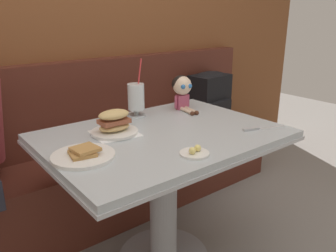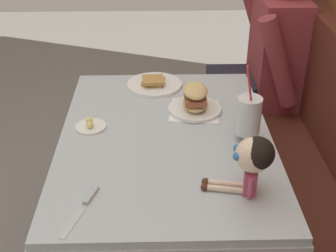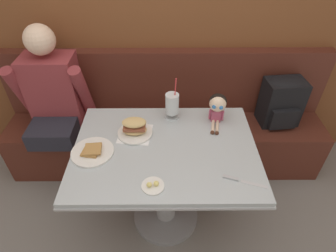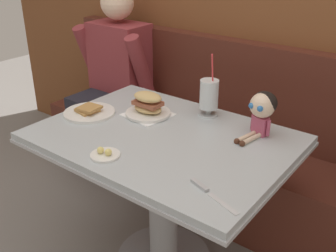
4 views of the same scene
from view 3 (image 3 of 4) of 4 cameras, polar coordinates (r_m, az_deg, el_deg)
name	(u,v)px [view 3 (image 3 of 4)]	position (r m, az deg, el deg)	size (l,w,h in m)	color
ground_plane	(166,239)	(2.18, -0.45, -21.89)	(8.00, 8.00, 0.00)	gray
wood_panel_wall	(165,20)	(2.20, -0.64, 20.77)	(4.40, 0.08, 2.40)	brown
booth_bench	(166,131)	(2.44, -0.51, -1.04)	(2.60, 0.48, 1.00)	#512319
diner_table	(165,169)	(1.83, -0.54, -8.78)	(1.11, 0.81, 0.74)	#B2BCC1
toast_plate	(92,152)	(1.71, -15.08, -5.03)	(0.25, 0.25, 0.04)	white
milkshake_glass	(172,105)	(1.86, 0.84, 4.29)	(0.10, 0.10, 0.31)	silver
sandwich_plate	(135,128)	(1.76, -6.77, -0.47)	(0.22, 0.22, 0.12)	white
butter_saucer	(153,186)	(1.49, -3.09, -11.96)	(0.12, 0.12, 0.04)	white
butter_knife	(237,180)	(1.56, 13.85, -10.50)	(0.23, 0.09, 0.01)	silver
seated_doll	(218,105)	(1.84, 10.03, 4.26)	(0.13, 0.23, 0.20)	#B74C6B
backpack	(282,101)	(2.39, 22.11, 4.77)	(0.32, 0.27, 0.41)	black
diner_patron	(54,94)	(2.31, -22.19, 6.00)	(0.55, 0.48, 0.81)	maroon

